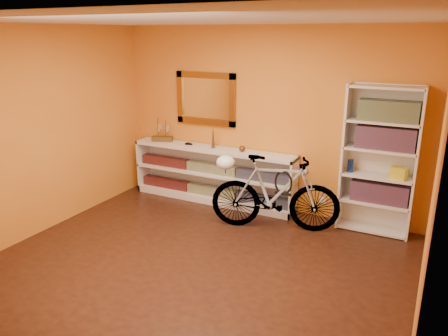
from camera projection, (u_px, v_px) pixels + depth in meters
The scene contains 24 objects.
floor at pixel (196, 266), 4.83m from camera, with size 4.50×4.00×0.01m, color black.
ceiling at pixel (190, 19), 4.05m from camera, with size 4.50×4.00×0.01m, color silver.
back_wall at pixel (265, 120), 6.14m from camera, with size 4.50×0.01×2.60m, color orange.
left_wall at pixel (38, 132), 5.41m from camera, with size 0.01×4.00×2.60m, color orange.
right_wall at pixel (435, 187), 3.46m from camera, with size 0.01×4.00×2.60m, color orange.
gilt_mirror at pixel (206, 99), 6.45m from camera, with size 0.98×0.06×0.78m, color brown.
wall_socket at pixel (323, 200), 6.05m from camera, with size 0.09×0.01×0.09m, color silver.
console_unit at pixel (213, 175), 6.57m from camera, with size 2.60×0.35×0.85m, color silver, non-canonical shape.
cd_row_lower at pixel (212, 191), 6.63m from camera, with size 2.50×0.13×0.14m, color black.
cd_row_upper at pixel (212, 168), 6.52m from camera, with size 2.50×0.13×0.14m, color #1B547D.
model_ship at pixel (162, 129), 6.78m from camera, with size 0.32×0.12×0.38m, color #463013, non-canonical shape.
toy_car at pixel (189, 145), 6.62m from camera, with size 0.00×0.00×0.00m, color black.
bronze_ornament at pixel (213, 137), 6.39m from camera, with size 0.06×0.06×0.33m, color brown.
decorative_orb at pixel (242, 149), 6.22m from camera, with size 0.09×0.09×0.09m, color brown.
bookcase at pixel (379, 161), 5.42m from camera, with size 0.90×0.30×1.90m, color silver, non-canonical shape.
book_row_a at pixel (380, 192), 5.51m from camera, with size 0.70×0.22×0.26m, color maroon.
book_row_b at pixel (386, 138), 5.30m from camera, with size 0.70×0.22×0.28m, color maroon.
book_row_c at pixel (389, 111), 5.20m from camera, with size 0.70×0.22×0.25m, color navy.
travel_mug at pixel (350, 166), 5.57m from camera, with size 0.07×0.07×0.17m, color navy.
red_tin at pixel (368, 111), 5.35m from camera, with size 0.16×0.16×0.20m, color maroon.
yellow_bag at pixel (399, 173), 5.31m from camera, with size 0.19×0.13×0.15m, color gold.
bicycle at pixel (275, 193), 5.60m from camera, with size 1.71×0.44×1.00m, color silver.
helmet at pixel (226, 162), 5.59m from camera, with size 0.24×0.23×0.18m, color white.
u_lock at pixel (283, 183), 5.54m from camera, with size 0.24×0.24×0.03m, color black.
Camera 1 is at (2.22, -3.67, 2.48)m, focal length 34.67 mm.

